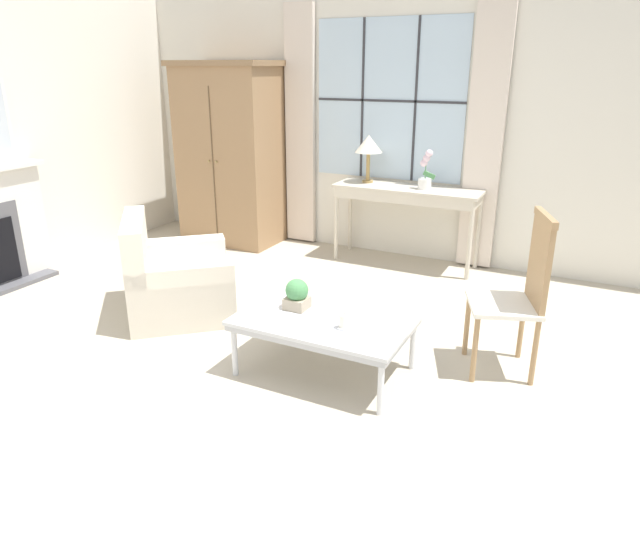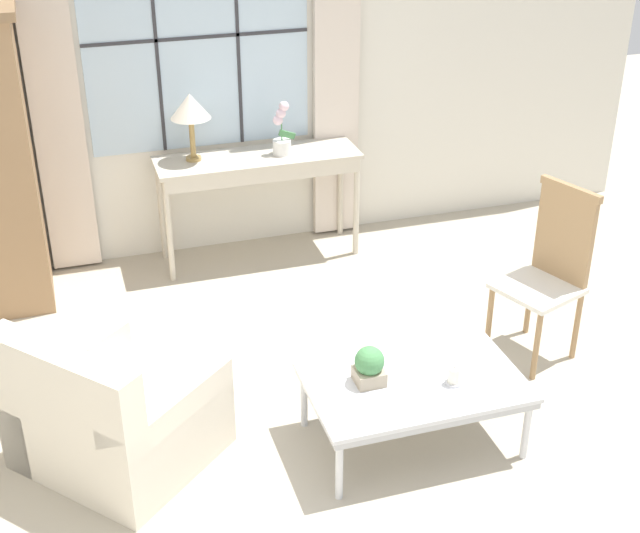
% 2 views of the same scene
% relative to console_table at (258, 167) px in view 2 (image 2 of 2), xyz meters
% --- Properties ---
extents(ground_plane, '(14.00, 14.00, 0.00)m').
position_rel_console_table_xyz_m(ground_plane, '(-0.34, -2.71, -0.73)').
color(ground_plane, '#B2A893').
extents(wall_back_windowed, '(7.20, 0.14, 2.80)m').
position_rel_console_table_xyz_m(wall_back_windowed, '(-0.34, 0.31, 0.67)').
color(wall_back_windowed, silver).
rests_on(wall_back_windowed, ground_plane).
extents(console_table, '(1.50, 0.45, 0.82)m').
position_rel_console_table_xyz_m(console_table, '(0.00, 0.00, 0.00)').
color(console_table, beige).
rests_on(console_table, ground_plane).
extents(table_lamp, '(0.29, 0.29, 0.49)m').
position_rel_console_table_xyz_m(table_lamp, '(-0.46, 0.06, 0.48)').
color(table_lamp, '#9E7F47').
rests_on(table_lamp, console_table).
extents(potted_orchid, '(0.17, 0.13, 0.39)m').
position_rel_console_table_xyz_m(potted_orchid, '(0.18, -0.01, 0.24)').
color(potted_orchid, white).
rests_on(potted_orchid, console_table).
extents(armchair_upholstered, '(1.22, 1.23, 0.84)m').
position_rel_console_table_xyz_m(armchair_upholstered, '(-1.31, -2.08, -0.46)').
color(armchair_upholstered, beige).
rests_on(armchair_upholstered, ground_plane).
extents(side_chair_wooden, '(0.57, 0.57, 1.11)m').
position_rel_console_table_xyz_m(side_chair_wooden, '(1.40, -1.82, -0.11)').
color(side_chair_wooden, white).
rests_on(side_chair_wooden, ground_plane).
extents(coffee_table, '(1.15, 0.72, 0.41)m').
position_rel_console_table_xyz_m(coffee_table, '(0.25, -2.42, -0.36)').
color(coffee_table, silver).
rests_on(coffee_table, ground_plane).
extents(potted_plant_small, '(0.16, 0.16, 0.21)m').
position_rel_console_table_xyz_m(potted_plant_small, '(0.01, -2.37, -0.22)').
color(potted_plant_small, tan).
rests_on(potted_plant_small, coffee_table).
extents(pillar_candle, '(0.09, 0.09, 0.11)m').
position_rel_console_table_xyz_m(pillar_candle, '(0.43, -2.52, -0.28)').
color(pillar_candle, silver).
rests_on(pillar_candle, coffee_table).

